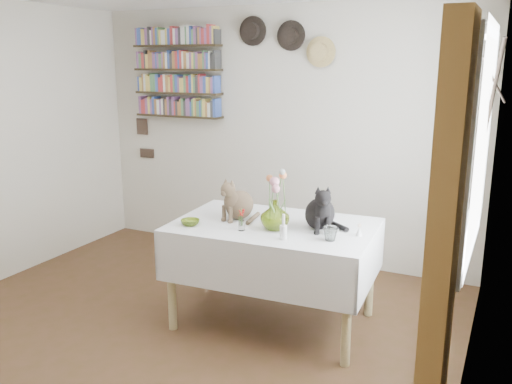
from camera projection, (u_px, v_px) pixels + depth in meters
The scene contains 16 objects.
room at pixel (135, 178), 3.44m from camera, with size 4.08×4.58×2.58m.
window at pixel (479, 159), 3.27m from camera, with size 0.12×1.52×1.32m.
curtain at pixel (444, 241), 2.55m from camera, with size 0.12×0.38×2.10m, color brown.
dining_table at pixel (274, 249), 4.07m from camera, with size 1.53×1.04×0.79m.
tabby_cat at pixel (239, 197), 4.14m from camera, with size 0.22×0.28×0.33m, color brown, non-canonical shape.
black_cat at pixel (320, 205), 3.88m from camera, with size 0.23×0.29×0.34m, color black, non-canonical shape.
flower_vase at pixel (275, 215), 3.87m from camera, with size 0.21×0.21×0.22m, color #A3BE37.
green_bowl at pixel (190, 222), 3.99m from camera, with size 0.14×0.14×0.04m, color #A3BE37.
drinking_glass at pixel (330, 234), 3.64m from camera, with size 0.11×0.11×0.10m, color white.
candlestick at pixel (283, 231), 3.67m from camera, with size 0.05×0.05×0.18m.
berry_jar at pixel (241, 220), 3.86m from camera, with size 0.05×0.05×0.18m.
porcelain_figurine at pixel (359, 230), 3.75m from camera, with size 0.05×0.05×0.09m.
flower_bouquet at pixel (276, 183), 3.83m from camera, with size 0.17×0.12×0.39m.
bookshelf_unit at pixel (178, 73), 5.65m from camera, with size 1.00×0.16×0.91m.
wall_hats at pixel (287, 39), 5.08m from camera, with size 0.98×0.09×0.48m.
wall_art_plaques at pixel (144, 138), 6.11m from camera, with size 0.21×0.02×0.44m.
Camera 1 is at (2.16, -2.68, 1.98)m, focal length 38.00 mm.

